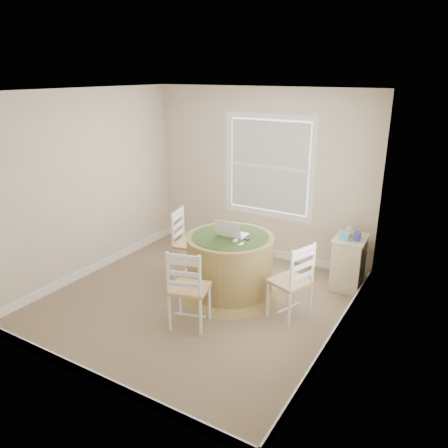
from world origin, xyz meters
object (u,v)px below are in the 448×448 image
Objects in this scene: chair_right at (290,281)px; laptop at (232,233)px; chair_near at (189,288)px; chair_left at (190,243)px; corner_chest at (348,262)px; round_table at (230,263)px.

laptop reaches higher than chair_right.
chair_left is at bearing -71.35° from chair_near.
chair_near is 1.31× the size of corner_chest.
corner_chest is (1.30, 1.87, -0.11)m from chair_near.
chair_near is at bearing -128.34° from corner_chest.
chair_near is (-0.02, -0.89, 0.03)m from round_table.
chair_left and chair_near have the same top height.
round_table is at bearing -118.20° from chair_left.
chair_near is 1.18m from chair_right.
chair_right is (0.90, -0.15, 0.03)m from round_table.
chair_near is 2.28m from corner_chest.
chair_near is at bearing 85.93° from laptop.
chair_near and chair_right have the same top height.
round_table is 0.41m from laptop.
chair_right is 0.99m from laptop.
corner_chest is (2.08, 0.76, -0.11)m from chair_left.
chair_right is (0.92, 0.74, 0.00)m from chair_near.
laptop is at bearing -107.78° from chair_near.
chair_right is at bearing -112.16° from corner_chest.
corner_chest is at bearing -82.51° from chair_left.
chair_left reaches higher than round_table.
corner_chest is at bearing -178.47° from chair_right.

